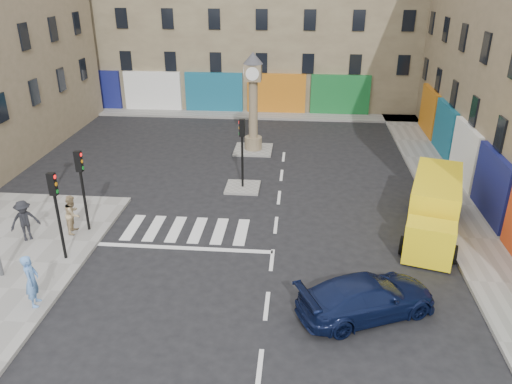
# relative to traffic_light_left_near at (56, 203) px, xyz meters

# --- Properties ---
(ground) EXTENTS (120.00, 120.00, 0.00)m
(ground) POSITION_rel_traffic_light_left_near_xyz_m (8.30, -0.20, -2.62)
(ground) COLOR black
(ground) RESTS_ON ground
(sidewalk_right) EXTENTS (2.60, 30.00, 0.15)m
(sidewalk_right) POSITION_rel_traffic_light_left_near_xyz_m (17.00, 9.80, -2.55)
(sidewalk_right) COLOR gray
(sidewalk_right) RESTS_ON ground
(sidewalk_far) EXTENTS (32.00, 2.40, 0.15)m
(sidewalk_far) POSITION_rel_traffic_light_left_near_xyz_m (4.30, 22.00, -2.55)
(sidewalk_far) COLOR gray
(sidewalk_far) RESTS_ON ground
(island_near) EXTENTS (1.80, 1.80, 0.12)m
(island_near) POSITION_rel_traffic_light_left_near_xyz_m (6.30, 7.80, -2.56)
(island_near) COLOR gray
(island_near) RESTS_ON ground
(island_far) EXTENTS (2.40, 2.40, 0.12)m
(island_far) POSITION_rel_traffic_light_left_near_xyz_m (6.30, 13.80, -2.56)
(island_far) COLOR gray
(island_far) RESTS_ON ground
(traffic_light_left_near) EXTENTS (0.28, 0.22, 3.70)m
(traffic_light_left_near) POSITION_rel_traffic_light_left_near_xyz_m (0.00, 0.00, 0.00)
(traffic_light_left_near) COLOR black
(traffic_light_left_near) RESTS_ON sidewalk_left
(traffic_light_left_far) EXTENTS (0.28, 0.22, 3.70)m
(traffic_light_left_far) POSITION_rel_traffic_light_left_near_xyz_m (0.00, 2.40, 0.00)
(traffic_light_left_far) COLOR black
(traffic_light_left_far) RESTS_ON sidewalk_left
(traffic_light_island) EXTENTS (0.28, 0.22, 3.70)m
(traffic_light_island) POSITION_rel_traffic_light_left_near_xyz_m (6.30, 7.80, -0.03)
(traffic_light_island) COLOR black
(traffic_light_island) RESTS_ON island_near
(clock_pillar) EXTENTS (1.20, 1.20, 6.10)m
(clock_pillar) POSITION_rel_traffic_light_left_near_xyz_m (6.30, 13.80, 0.93)
(clock_pillar) COLOR #8A765A
(clock_pillar) RESTS_ON island_far
(navy_sedan) EXTENTS (5.24, 3.81, 1.41)m
(navy_sedan) POSITION_rel_traffic_light_left_near_xyz_m (11.71, -2.32, -1.92)
(navy_sedan) COLOR black
(navy_sedan) RESTS_ON ground
(yellow_van) EXTENTS (3.65, 6.78, 2.37)m
(yellow_van) POSITION_rel_traffic_light_left_near_xyz_m (15.28, 3.92, -1.45)
(yellow_van) COLOR yellow
(yellow_van) RESTS_ON ground
(pedestrian_blue) EXTENTS (0.63, 0.81, 1.95)m
(pedestrian_blue) POSITION_rel_traffic_light_left_near_xyz_m (0.30, -3.00, -1.50)
(pedestrian_blue) COLOR #5C8FD4
(pedestrian_blue) RESTS_ON sidewalk_left
(pedestrian_tan) EXTENTS (0.73, 0.90, 1.74)m
(pedestrian_tan) POSITION_rel_traffic_light_left_near_xyz_m (-0.51, 2.14, -1.60)
(pedestrian_tan) COLOR tan
(pedestrian_tan) RESTS_ON sidewalk_left
(pedestrian_dark) EXTENTS (1.34, 1.26, 1.82)m
(pedestrian_dark) POSITION_rel_traffic_light_left_near_xyz_m (-2.25, 1.29, -1.56)
(pedestrian_dark) COLOR black
(pedestrian_dark) RESTS_ON sidewalk_left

